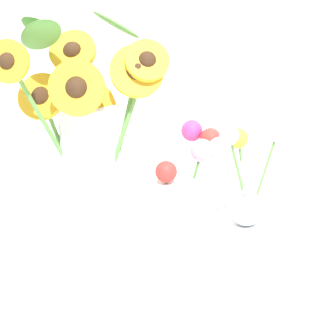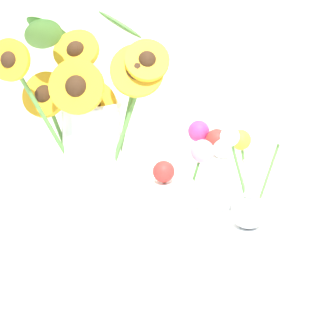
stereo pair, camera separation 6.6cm
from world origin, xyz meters
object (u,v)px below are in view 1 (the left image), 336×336
at_px(mason_jar_sunflowers, 90,143).
at_px(vase_small_back, 210,164).
at_px(serving_tray, 168,238).
at_px(vase_small_center, 177,201).
at_px(vase_bulb_right, 247,186).

distance_m(mason_jar_sunflowers, vase_small_back, 0.26).
relative_size(serving_tray, vase_small_back, 3.13).
height_order(vase_small_center, vase_bulb_right, vase_bulb_right).
distance_m(serving_tray, mason_jar_sunflowers, 0.22).
height_order(vase_bulb_right, vase_small_back, vase_bulb_right).
distance_m(mason_jar_sunflowers, vase_small_center, 0.18).
xyz_separation_m(mason_jar_sunflowers, vase_bulb_right, (0.27, 0.03, -0.08)).
xyz_separation_m(vase_small_center, vase_bulb_right, (0.12, 0.07, 0.00)).
height_order(mason_jar_sunflowers, vase_small_back, mason_jar_sunflowers).
height_order(serving_tray, mason_jar_sunflowers, mason_jar_sunflowers).
bearing_deg(mason_jar_sunflowers, vase_small_center, -14.76).
height_order(serving_tray, vase_bulb_right, vase_bulb_right).
relative_size(mason_jar_sunflowers, vase_small_back, 2.30).
distance_m(serving_tray, vase_small_center, 0.09).
bearing_deg(vase_small_back, vase_small_center, -111.16).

